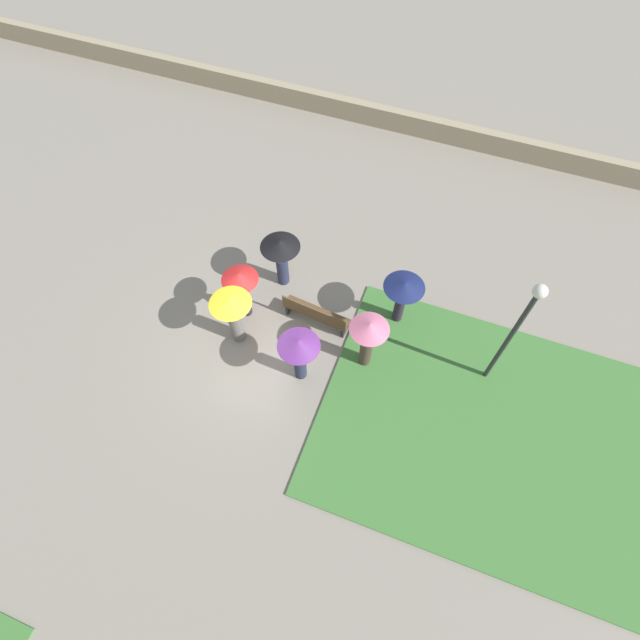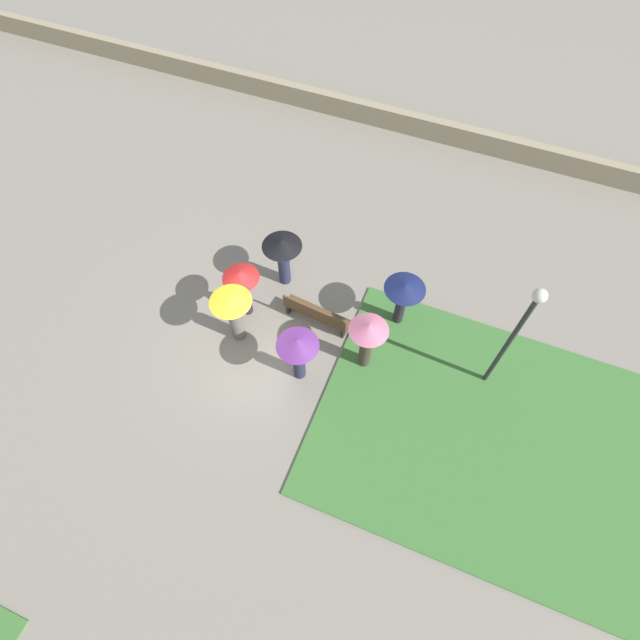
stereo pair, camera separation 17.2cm
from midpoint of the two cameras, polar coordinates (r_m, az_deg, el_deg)
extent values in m
plane|color=gray|center=(14.27, -7.43, -2.25)|extent=(90.00, 90.00, 0.00)
cube|color=#427A38|center=(13.73, 19.95, -12.75)|extent=(9.07, 6.50, 0.06)
cube|color=tan|center=(20.44, 6.09, 22.43)|extent=(45.00, 0.35, 0.79)
cube|color=brown|center=(14.10, 0.03, 0.80)|extent=(1.99, 0.61, 0.05)
cube|color=brown|center=(13.81, -0.32, 0.80)|extent=(1.95, 0.24, 0.45)
cube|color=#232326|center=(14.11, 3.20, -1.08)|extent=(0.12, 0.38, 0.40)
cube|color=#232326|center=(14.53, -3.05, 1.68)|extent=(0.12, 0.38, 0.40)
cylinder|color=#2D2D30|center=(12.70, 20.93, -2.71)|extent=(0.12, 0.12, 3.86)
sphere|color=white|center=(11.05, 24.23, 2.54)|extent=(0.32, 0.32, 0.32)
cylinder|color=#47382D|center=(13.35, 5.53, -3.69)|extent=(0.47, 0.47, 1.19)
sphere|color=brown|center=(12.73, 5.79, -2.21)|extent=(0.23, 0.23, 0.23)
cylinder|color=#4C4C4F|center=(12.48, 5.91, -1.56)|extent=(0.02, 0.02, 0.35)
cone|color=pink|center=(12.23, 6.03, -0.88)|extent=(1.02, 1.02, 0.23)
cylinder|color=#2D2333|center=(14.23, 9.40, 1.07)|extent=(0.40, 0.40, 1.04)
sphere|color=brown|center=(13.71, 9.76, 2.46)|extent=(0.20, 0.20, 0.20)
cylinder|color=#4C4C4F|center=(13.49, 9.93, 3.11)|extent=(0.02, 0.02, 0.35)
cone|color=navy|center=(13.27, 10.10, 3.77)|extent=(1.12, 1.12, 0.19)
cylinder|color=#2D2333|center=(14.35, -8.11, 2.21)|extent=(0.38, 0.38, 1.06)
sphere|color=#997051|center=(13.83, -8.42, 3.67)|extent=(0.22, 0.22, 0.22)
cylinder|color=#4C4C4F|center=(13.60, -8.58, 4.36)|extent=(0.02, 0.02, 0.35)
cone|color=red|center=(13.37, -8.74, 5.10)|extent=(1.00, 1.00, 0.24)
cylinder|color=#282D47|center=(13.21, -2.02, -5.16)|extent=(0.46, 0.46, 1.04)
sphere|color=brown|center=(12.65, -2.11, -3.91)|extent=(0.22, 0.22, 0.22)
cylinder|color=#4C4C4F|center=(12.40, -2.15, -3.30)|extent=(0.02, 0.02, 0.35)
cone|color=#703389|center=(12.13, -2.20, -2.62)|extent=(1.08, 1.08, 0.26)
cylinder|color=slate|center=(13.91, -9.13, -0.52)|extent=(0.40, 0.40, 1.15)
sphere|color=#997051|center=(13.33, -9.53, 1.00)|extent=(0.22, 0.22, 0.22)
cylinder|color=#4C4C4F|center=(13.09, -9.71, 1.67)|extent=(0.02, 0.02, 0.35)
cone|color=gold|center=(12.87, -9.88, 2.33)|extent=(1.11, 1.11, 0.19)
cylinder|color=#282D47|center=(14.89, -3.77, 5.79)|extent=(0.50, 0.50, 1.06)
sphere|color=#997051|center=(14.40, -3.91, 7.30)|extent=(0.19, 0.19, 0.19)
cylinder|color=#4C4C4F|center=(14.19, -3.97, 7.99)|extent=(0.02, 0.02, 0.35)
cone|color=black|center=(13.96, -4.05, 8.76)|extent=(1.13, 1.13, 0.25)
camera|label=1|loc=(0.09, -89.63, 0.60)|focal=28.00mm
camera|label=2|loc=(0.09, 90.37, -0.60)|focal=28.00mm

